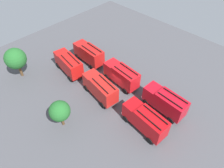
% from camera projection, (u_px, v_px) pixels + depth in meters
% --- Properties ---
extents(ground_plane, '(55.21, 55.21, 0.00)m').
position_uv_depth(ground_plane, '(112.00, 89.00, 36.18)').
color(ground_plane, '#4C4C51').
extents(fire_truck_0, '(7.31, 3.04, 3.88)m').
position_uv_depth(fire_truck_0, '(165.00, 101.00, 31.42)').
color(fire_truck_0, red).
rests_on(fire_truck_0, ground).
extents(fire_truck_1, '(7.36, 3.20, 3.88)m').
position_uv_depth(fire_truck_1, '(121.00, 75.00, 35.80)').
color(fire_truck_1, red).
rests_on(fire_truck_1, ground).
extents(fire_truck_2, '(7.31, 3.05, 3.88)m').
position_uv_depth(fire_truck_2, '(89.00, 53.00, 40.34)').
color(fire_truck_2, red).
rests_on(fire_truck_2, ground).
extents(fire_truck_3, '(7.38, 3.26, 3.88)m').
position_uv_depth(fire_truck_3, '(145.00, 119.00, 28.98)').
color(fire_truck_3, red).
rests_on(fire_truck_3, ground).
extents(fire_truck_4, '(7.46, 3.53, 3.88)m').
position_uv_depth(fire_truck_4, '(100.00, 87.00, 33.55)').
color(fire_truck_4, red).
rests_on(fire_truck_4, ground).
extents(fire_truck_5, '(7.47, 3.57, 3.88)m').
position_uv_depth(fire_truck_5, '(69.00, 64.00, 38.04)').
color(fire_truck_5, red).
rests_on(fire_truck_5, ground).
extents(firefighter_0, '(0.36, 0.47, 1.82)m').
position_uv_depth(firefighter_0, '(93.00, 48.00, 43.71)').
color(firefighter_0, black).
rests_on(firefighter_0, ground).
extents(firefighter_1, '(0.47, 0.35, 1.66)m').
position_uv_depth(firefighter_1, '(86.00, 48.00, 43.85)').
color(firefighter_1, black).
rests_on(firefighter_1, ground).
extents(firefighter_2, '(0.48, 0.38, 1.73)m').
position_uv_depth(firefighter_2, '(79.00, 47.00, 44.02)').
color(firefighter_2, black).
rests_on(firefighter_2, ground).
extents(tree_0, '(3.11, 3.11, 4.81)m').
position_uv_depth(tree_0, '(60.00, 111.00, 28.68)').
color(tree_0, brown).
rests_on(tree_0, ground).
extents(tree_1, '(3.86, 3.86, 5.99)m').
position_uv_depth(tree_1, '(15.00, 59.00, 36.04)').
color(tree_1, brown).
rests_on(tree_1, ground).
extents(traffic_cone_0, '(0.47, 0.47, 0.67)m').
position_uv_depth(traffic_cone_0, '(100.00, 75.00, 38.44)').
color(traffic_cone_0, '#F2600C').
rests_on(traffic_cone_0, ground).
extents(traffic_cone_1, '(0.47, 0.47, 0.66)m').
position_uv_depth(traffic_cone_1, '(74.00, 61.00, 41.42)').
color(traffic_cone_1, '#F2600C').
rests_on(traffic_cone_1, ground).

